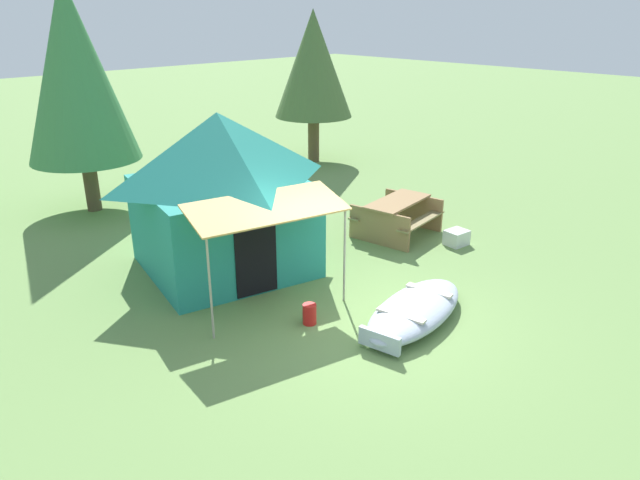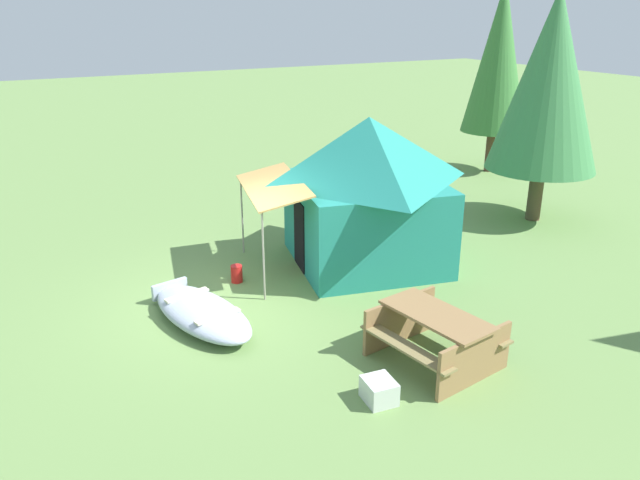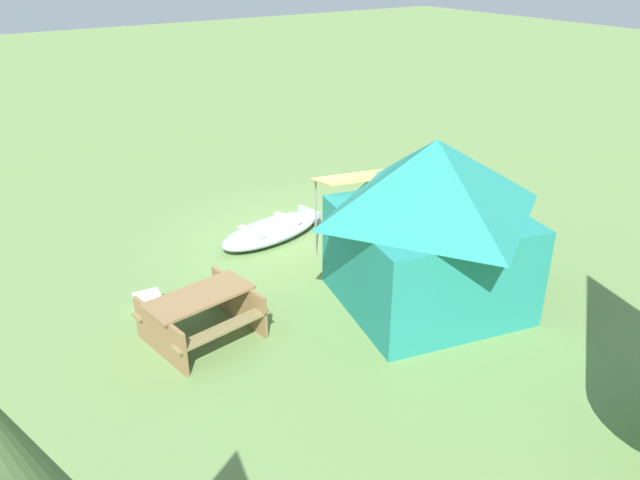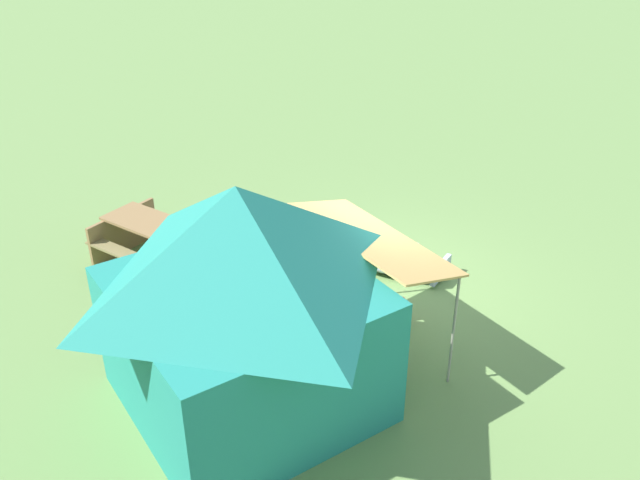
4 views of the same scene
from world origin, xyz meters
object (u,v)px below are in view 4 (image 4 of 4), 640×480
picnic_table (152,238)px  fuel_can (398,309)px  cooler_box (198,221)px  canvas_cabin_tent (243,298)px  beached_rowboat (379,252)px

picnic_table → fuel_can: picnic_table is taller
cooler_box → fuel_can: fuel_can is taller
picnic_table → fuel_can: bearing=-159.3°
picnic_table → fuel_can: 4.32m
cooler_box → fuel_can: size_ratio=1.33×
canvas_cabin_tent → beached_rowboat: bearing=-76.0°
picnic_table → cooler_box: size_ratio=4.21×
fuel_can → picnic_table: bearing=20.7°
beached_rowboat → canvas_cabin_tent: 4.12m
cooler_box → canvas_cabin_tent: bearing=149.9°
fuel_can → cooler_box: bearing=3.3°
beached_rowboat → fuel_can: size_ratio=7.98×
canvas_cabin_tent → cooler_box: 5.01m
beached_rowboat → picnic_table: bearing=43.4°
canvas_cabin_tent → cooler_box: canvas_cabin_tent is taller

